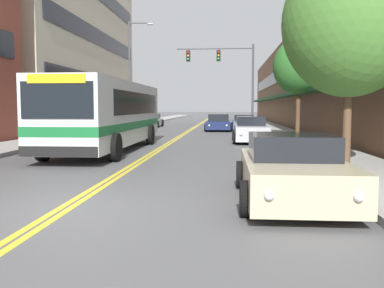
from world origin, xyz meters
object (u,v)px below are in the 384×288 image
at_px(city_bus, 109,112).
at_px(street_tree_right_mid, 299,67).
at_px(street_tree_right_near, 350,23).
at_px(car_white_parked_left_near, 150,121).
at_px(fire_hydrant, 302,142).
at_px(street_lamp_left_far, 132,67).
at_px(car_navy_moving_lead, 219,123).
at_px(car_beige_parked_right_foreground, 292,170).
at_px(traffic_signal_mast, 228,69).
at_px(car_silver_parked_right_mid, 251,130).
at_px(car_slate_blue_parked_right_far, 244,123).

xyz_separation_m(city_bus, street_tree_right_mid, (9.25, 6.44, 2.52)).
bearing_deg(street_tree_right_near, car_white_parked_left_near, 110.92).
bearing_deg(fire_hydrant, street_lamp_left_far, 119.39).
relative_size(car_white_parked_left_near, car_navy_moving_lead, 1.01).
height_order(car_white_parked_left_near, street_tree_right_mid, street_tree_right_mid).
bearing_deg(street_lamp_left_far, street_tree_right_near, -64.47).
relative_size(car_beige_parked_right_foreground, street_tree_right_mid, 0.78).
bearing_deg(car_white_parked_left_near, traffic_signal_mast, -26.95).
distance_m(car_navy_moving_lead, fire_hydrant, 18.27).
bearing_deg(fire_hydrant, car_white_parked_left_near, 113.51).
xyz_separation_m(car_silver_parked_right_mid, street_tree_right_near, (2.08, -11.09, 3.58)).
xyz_separation_m(car_beige_parked_right_foreground, fire_hydrant, (1.60, 8.18, -0.09)).
height_order(city_bus, car_white_parked_left_near, city_bus).
height_order(city_bus, car_slate_blue_parked_right_far, city_bus).
relative_size(car_white_parked_left_near, traffic_signal_mast, 0.68).
relative_size(street_tree_right_near, fire_hydrant, 7.91).
distance_m(car_navy_moving_lead, street_tree_right_mid, 11.50).
bearing_deg(car_white_parked_left_near, fire_hydrant, -66.49).
xyz_separation_m(car_silver_parked_right_mid, street_tree_right_mid, (2.75, 1.44, 3.55)).
relative_size(car_navy_moving_lead, street_tree_right_mid, 0.85).
height_order(car_navy_moving_lead, traffic_signal_mast, traffic_signal_mast).
distance_m(traffic_signal_mast, street_tree_right_mid, 12.48).
bearing_deg(city_bus, car_white_parked_left_near, 95.60).
distance_m(car_beige_parked_right_foreground, car_silver_parked_right_mid, 14.79).
bearing_deg(car_white_parked_left_near, car_silver_parked_right_mid, -63.00).
bearing_deg(car_navy_moving_lead, car_beige_parked_right_foreground, -85.64).
bearing_deg(car_white_parked_left_near, street_tree_right_mid, -53.73).
distance_m(car_silver_parked_right_mid, street_lamp_left_far, 16.62).
relative_size(city_bus, car_beige_parked_right_foreground, 2.57).
bearing_deg(car_white_parked_left_near, car_beige_parked_right_foreground, -74.74).
xyz_separation_m(car_slate_blue_parked_right_far, traffic_signal_mast, (-1.29, 2.52, 4.52)).
xyz_separation_m(city_bus, fire_hydrant, (8.11, -1.61, -1.14)).
relative_size(car_beige_parked_right_foreground, traffic_signal_mast, 0.61).
distance_m(car_beige_parked_right_foreground, street_tree_right_near, 5.56).
height_order(car_silver_parked_right_mid, street_lamp_left_far, street_lamp_left_far).
bearing_deg(car_beige_parked_right_foreground, city_bus, 123.62).
relative_size(city_bus, street_tree_right_mid, 2.00).
xyz_separation_m(city_bus, traffic_signal_mast, (5.24, 18.22, 3.45)).
distance_m(car_silver_parked_right_mid, street_tree_right_mid, 4.71).
xyz_separation_m(car_beige_parked_right_foreground, traffic_signal_mast, (-1.27, 28.02, 4.49)).
relative_size(car_slate_blue_parked_right_far, car_navy_moving_lead, 0.95).
bearing_deg(city_bus, car_navy_moving_lead, 74.49).
bearing_deg(traffic_signal_mast, street_tree_right_near, -82.18).
bearing_deg(city_bus, traffic_signal_mast, 73.97).
bearing_deg(car_navy_moving_lead, city_bus, -105.51).
xyz_separation_m(car_silver_parked_right_mid, street_lamp_left_far, (-9.38, 12.89, 4.69)).
relative_size(car_silver_parked_right_mid, street_tree_right_mid, 0.84).
distance_m(car_white_parked_left_near, traffic_signal_mast, 9.45).
bearing_deg(car_beige_parked_right_foreground, car_slate_blue_parked_right_far, 89.96).
height_order(car_beige_parked_right_foreground, street_tree_right_mid, street_tree_right_mid).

